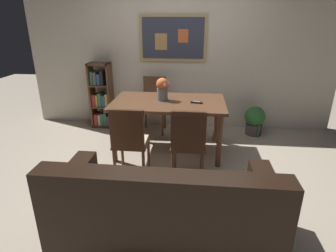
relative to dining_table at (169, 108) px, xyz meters
name	(u,v)px	position (x,y,z in m)	size (l,w,h in m)	color
ground_plane	(169,172)	(0.07, -0.60, -0.66)	(12.00, 12.00, 0.00)	tan
wall_back_with_painting	(179,51)	(0.06, 1.14, 0.64)	(5.20, 0.14, 2.60)	beige
dining_table	(169,108)	(0.00, 0.00, 0.00)	(1.54, 0.95, 0.76)	brown
dining_chair_far_left	(154,100)	(-0.33, 0.80, -0.13)	(0.40, 0.41, 0.91)	brown
dining_chair_near_left	(130,138)	(-0.37, -0.80, -0.13)	(0.40, 0.41, 0.91)	brown
dining_chair_near_right	(188,140)	(0.31, -0.79, -0.13)	(0.40, 0.41, 0.91)	brown
leather_couch	(164,214)	(0.15, -1.80, -0.35)	(1.80, 0.84, 0.84)	black
bookshelf	(101,98)	(-1.27, 0.89, -0.15)	(0.36, 0.28, 1.12)	brown
potted_ivy	(255,120)	(1.35, 0.77, -0.41)	(0.33, 0.33, 0.58)	#4C4742
flower_vase	(162,88)	(-0.09, 0.04, 0.26)	(0.19, 0.18, 0.31)	slate
tv_remote	(197,102)	(0.38, -0.06, 0.10)	(0.16, 0.07, 0.02)	black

